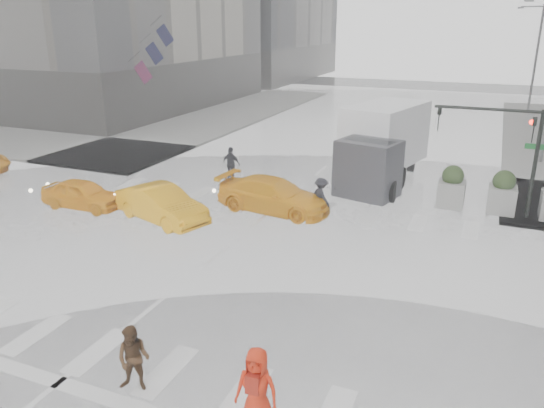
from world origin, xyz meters
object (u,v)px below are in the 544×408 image
at_px(pedestrian_orange, 257,389).
at_px(taxi_front, 83,194).
at_px(box_truck, 381,143).
at_px(taxi_mid, 161,204).
at_px(pedestrian_brown, 134,359).
at_px(traffic_signal_pole, 511,141).

distance_m(pedestrian_orange, taxi_front, 15.29).
relative_size(taxi_front, box_truck, 0.52).
distance_m(taxi_mid, box_truck, 11.23).
xyz_separation_m(pedestrian_brown, taxi_mid, (-5.33, 8.98, -0.06)).
height_order(pedestrian_orange, taxi_front, pedestrian_orange).
xyz_separation_m(traffic_signal_pole, box_truck, (-5.67, 2.93, -1.20)).
bearing_deg(pedestrian_orange, taxi_mid, 128.57).
bearing_deg(box_truck, pedestrian_brown, -81.53).
bearing_deg(pedestrian_brown, taxi_front, 120.64).
relative_size(traffic_signal_pole, pedestrian_orange, 2.51).
bearing_deg(pedestrian_brown, pedestrian_orange, -16.07).
relative_size(traffic_signal_pole, taxi_front, 1.22).
height_order(traffic_signal_pole, box_truck, traffic_signal_pole).
height_order(traffic_signal_pole, pedestrian_brown, traffic_signal_pole).
bearing_deg(taxi_mid, pedestrian_orange, -118.61).
height_order(traffic_signal_pole, taxi_mid, traffic_signal_pole).
bearing_deg(box_truck, traffic_signal_pole, -13.62).
xyz_separation_m(pedestrian_brown, pedestrian_orange, (2.95, -0.03, 0.13)).
distance_m(pedestrian_brown, taxi_mid, 10.44).
height_order(traffic_signal_pole, taxi_front, traffic_signal_pole).
distance_m(traffic_signal_pole, box_truck, 6.50).
relative_size(traffic_signal_pole, taxi_mid, 1.03).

